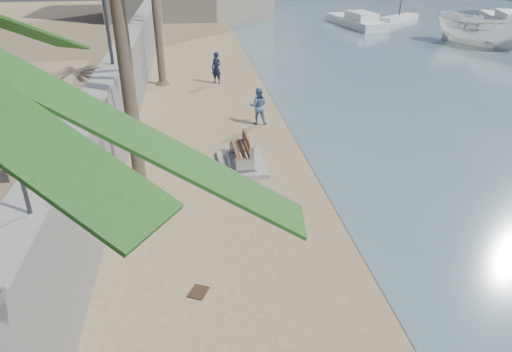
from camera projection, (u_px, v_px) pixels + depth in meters
seawall at (136, 64)px, 24.59m from camera, size 0.45×70.00×3.50m
wall_cap at (132, 30)px, 23.77m from camera, size 0.80×70.00×0.12m
bench_far at (241, 154)px, 17.23m from camera, size 1.79×2.56×1.05m
pedestrian_sign at (7, 124)px, 6.74m from camera, size 0.78×0.07×2.40m
person_a at (216, 66)px, 27.19m from camera, size 0.93×0.89×2.13m
person_b at (258, 104)px, 21.00m from camera, size 1.03×0.85×1.92m
boat_cruiser at (482, 29)px, 37.17m from camera, size 4.14×4.18×3.60m
yacht_near at (508, 21)px, 47.61m from camera, size 6.94×12.03×1.50m
yacht_far at (356, 22)px, 47.02m from camera, size 3.79×9.40×1.50m
sailboat_west at (399, 18)px, 49.85m from camera, size 5.75×4.75×10.54m
debris_c at (136, 211)px, 14.37m from camera, size 0.77×0.77×0.03m
debris_d at (198, 292)px, 11.04m from camera, size 0.57×0.61×0.03m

